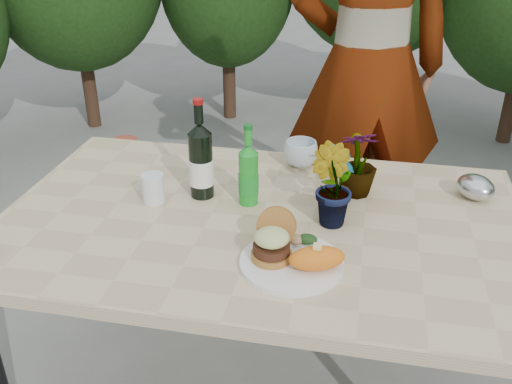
% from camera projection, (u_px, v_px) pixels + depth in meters
% --- Properties ---
extents(patio_table, '(1.60, 1.00, 0.75)m').
position_uv_depth(patio_table, '(261.00, 233.00, 1.78)').
color(patio_table, '#CDB689').
rests_on(patio_table, ground).
extents(dinner_plate, '(0.28, 0.28, 0.01)m').
position_uv_depth(dinner_plate, '(292.00, 263.00, 1.52)').
color(dinner_plate, white).
rests_on(dinner_plate, patio_table).
extents(burger_stack, '(0.11, 0.16, 0.11)m').
position_uv_depth(burger_stack, '(273.00, 240.00, 1.53)').
color(burger_stack, '#B7722D').
rests_on(burger_stack, dinner_plate).
extents(sweet_potato, '(0.17, 0.12, 0.06)m').
position_uv_depth(sweet_potato, '(317.00, 258.00, 1.48)').
color(sweet_potato, orange).
rests_on(sweet_potato, dinner_plate).
extents(grilled_veg, '(0.08, 0.05, 0.03)m').
position_uv_depth(grilled_veg, '(303.00, 239.00, 1.59)').
color(grilled_veg, olive).
rests_on(grilled_veg, dinner_plate).
extents(wine_bottle, '(0.08, 0.08, 0.33)m').
position_uv_depth(wine_bottle, '(201.00, 162.00, 1.82)').
color(wine_bottle, black).
rests_on(wine_bottle, patio_table).
extents(sparkling_water, '(0.06, 0.06, 0.27)m').
position_uv_depth(sparkling_water, '(248.00, 175.00, 1.79)').
color(sparkling_water, '#1A9124').
rests_on(sparkling_water, patio_table).
extents(plastic_cup, '(0.07, 0.07, 0.09)m').
position_uv_depth(plastic_cup, '(153.00, 188.00, 1.82)').
color(plastic_cup, silver).
rests_on(plastic_cup, patio_table).
extents(seedling_left, '(0.12, 0.13, 0.20)m').
position_uv_depth(seedling_left, '(340.00, 177.00, 1.77)').
color(seedling_left, '#27531C').
rests_on(seedling_left, patio_table).
extents(seedling_mid, '(0.17, 0.17, 0.25)m').
position_uv_depth(seedling_mid, '(331.00, 186.00, 1.67)').
color(seedling_mid, '#25541D').
rests_on(seedling_mid, patio_table).
extents(seedling_right, '(0.16, 0.16, 0.23)m').
position_uv_depth(seedling_right, '(358.00, 162.00, 1.84)').
color(seedling_right, '#296021').
rests_on(seedling_right, patio_table).
extents(blue_bowl, '(0.15, 0.15, 0.10)m').
position_uv_depth(blue_bowl, '(301.00, 153.00, 2.06)').
color(blue_bowl, silver).
rests_on(blue_bowl, patio_table).
extents(foil_packet_right, '(0.16, 0.17, 0.08)m').
position_uv_depth(foil_packet_right, '(476.00, 187.00, 1.85)').
color(foil_packet_right, '#B4B6BB').
rests_on(foil_packet_right, patio_table).
extents(person, '(0.82, 0.65, 1.96)m').
position_uv_depth(person, '(367.00, 68.00, 2.38)').
color(person, '#915948').
rests_on(person, ground).
extents(terracotta_pot, '(0.17, 0.17, 0.14)m').
position_uv_depth(terracotta_pot, '(126.00, 149.00, 3.91)').
color(terracotta_pot, '#BF4A31').
rests_on(terracotta_pot, ground).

